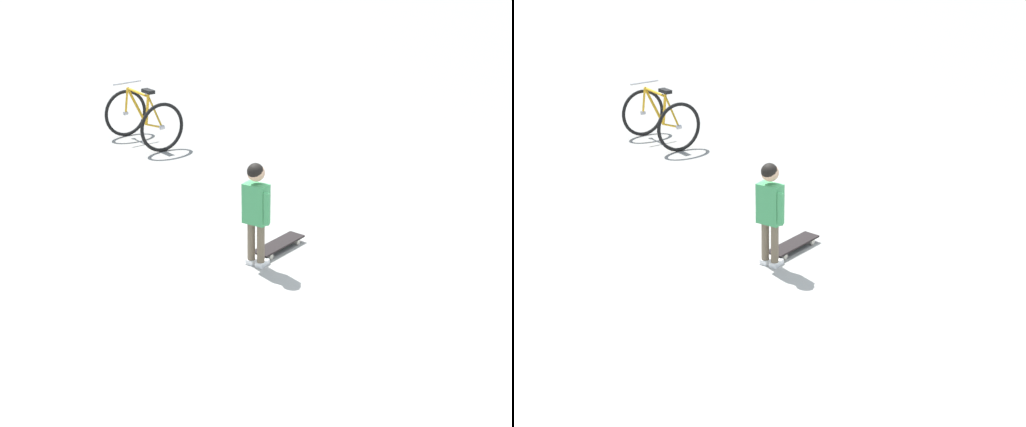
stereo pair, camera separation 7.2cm
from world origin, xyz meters
The scene contains 4 objects.
ground_plane centered at (0.00, 0.00, 0.00)m, with size 50.00×50.00×0.00m, color gray.
child_person centered at (-0.18, -0.59, 0.66)m, with size 0.29×0.32×1.06m.
skateboard centered at (-0.60, -0.48, 0.06)m, with size 0.69×0.41×0.07m.
bicycle_mid centered at (-3.61, -3.44, 0.38)m, with size 1.18×1.28×0.85m.
Camera 1 is at (6.43, 1.56, 3.36)m, focal length 54.76 mm.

